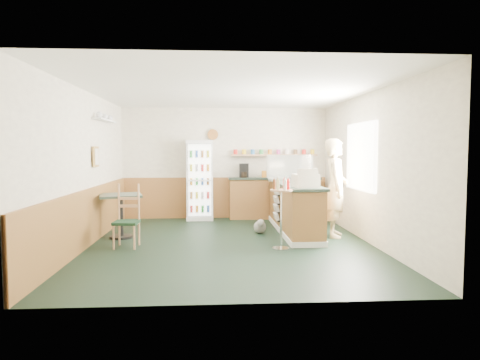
{
  "coord_description": "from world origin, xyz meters",
  "views": [
    {
      "loc": [
        -0.29,
        -7.53,
        1.67
      ],
      "look_at": [
        0.22,
        0.6,
        1.1
      ],
      "focal_mm": 32.0,
      "sensor_mm": 36.0,
      "label": 1
    }
  ],
  "objects": [
    {
      "name": "shopkeeper",
      "position": [
        2.05,
        0.5,
        0.95
      ],
      "size": [
        0.6,
        0.72,
        1.89
      ],
      "primitive_type": "imported",
      "rotation": [
        0.0,
        0.0,
        1.32
      ],
      "color": "tan",
      "rests_on": "ground"
    },
    {
      "name": "cash_register",
      "position": [
        1.35,
        -0.02,
        1.13
      ],
      "size": [
        0.45,
        0.47,
        0.23
      ],
      "primitive_type": "cube",
      "rotation": [
        0.0,
        0.0,
        0.11
      ],
      "color": "beige",
      "rests_on": "service_counter"
    },
    {
      "name": "condiment_stand",
      "position": [
        0.85,
        -0.45,
        0.76
      ],
      "size": [
        0.38,
        0.38,
        1.18
      ],
      "rotation": [
        0.0,
        0.0,
        -0.13
      ],
      "color": "silver",
      "rests_on": "ground"
    },
    {
      "name": "display_case",
      "position": [
        1.35,
        1.66,
        1.28
      ],
      "size": [
        0.96,
        0.5,
        0.55
      ],
      "color": "silver",
      "rests_on": "service_counter"
    },
    {
      "name": "dog_doorstop",
      "position": [
        0.64,
        0.91,
        0.14
      ],
      "size": [
        0.25,
        0.33,
        0.3
      ],
      "rotation": [
        0.0,
        0.0,
        0.1
      ],
      "color": "gray",
      "rests_on": "ground"
    },
    {
      "name": "back_counter",
      "position": [
        1.19,
        2.8,
        0.55
      ],
      "size": [
        2.24,
        0.42,
        1.69
      ],
      "color": "#9F5F33",
      "rests_on": "ground"
    },
    {
      "name": "cafe_chair",
      "position": [
        -1.78,
        -0.08,
        0.57
      ],
      "size": [
        0.43,
        0.43,
        1.09
      ],
      "rotation": [
        0.0,
        0.0,
        -0.06
      ],
      "color": "black",
      "rests_on": "ground"
    },
    {
      "name": "newspaper_rack",
      "position": [
        0.99,
        1.08,
        0.57
      ],
      "size": [
        0.09,
        0.42,
        0.67
      ],
      "color": "black",
      "rests_on": "ground"
    },
    {
      "name": "service_counter",
      "position": [
        1.35,
        1.07,
        0.46
      ],
      "size": [
        0.68,
        3.01,
        1.01
      ],
      "color": "#9F5F33",
      "rests_on": "ground"
    },
    {
      "name": "drinks_fridge",
      "position": [
        -0.61,
        2.74,
        0.95
      ],
      "size": [
        0.63,
        0.53,
        1.91
      ],
      "color": "silver",
      "rests_on": "ground"
    },
    {
      "name": "cafe_table",
      "position": [
        -2.05,
        0.65,
        0.59
      ],
      "size": [
        0.92,
        0.92,
        0.84
      ],
      "rotation": [
        0.0,
        0.0,
        0.25
      ],
      "color": "black",
      "rests_on": "ground"
    },
    {
      "name": "room_envelope",
      "position": [
        -0.23,
        0.73,
        1.52
      ],
      "size": [
        5.04,
        6.02,
        2.72
      ],
      "color": "#EDE7CA",
      "rests_on": "ground"
    },
    {
      "name": "ground",
      "position": [
        0.0,
        0.0,
        0.0
      ],
      "size": [
        6.0,
        6.0,
        0.0
      ],
      "primitive_type": "plane",
      "color": "black",
      "rests_on": "ground"
    }
  ]
}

